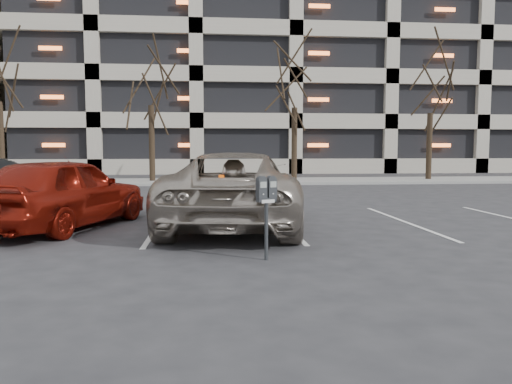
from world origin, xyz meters
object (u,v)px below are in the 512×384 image
at_px(tree_c, 295,62).
at_px(suv_silver, 236,190).
at_px(parking_meter, 266,197).
at_px(tree_b, 150,57).
at_px(tree_d, 431,71).
at_px(car_red, 64,192).

relative_size(tree_c, suv_silver, 1.36).
bearing_deg(suv_silver, parking_meter, 102.31).
distance_m(tree_b, tree_d, 14.01).
height_order(tree_c, suv_silver, tree_c).
height_order(tree_d, car_red, tree_d).
bearing_deg(tree_b, suv_silver, -76.71).
bearing_deg(car_red, tree_b, -72.11).
xyz_separation_m(tree_d, suv_silver, (-10.70, -13.96, -4.78)).
distance_m(parking_meter, suv_silver, 3.33).
bearing_deg(tree_d, parking_meter, -121.11).
distance_m(tree_d, car_red, 20.51).
distance_m(tree_b, suv_silver, 15.27).
bearing_deg(suv_silver, tree_c, -97.30).
distance_m(tree_c, parking_meter, 18.30).
bearing_deg(tree_b, car_red, -91.34).
bearing_deg(tree_d, tree_b, 180.00).
bearing_deg(suv_silver, car_red, 6.10).
xyz_separation_m(tree_d, car_red, (-14.32, -13.87, -4.82)).
distance_m(tree_c, suv_silver, 15.33).
xyz_separation_m(tree_c, parking_meter, (-3.43, -17.28, -4.98)).
height_order(parking_meter, car_red, car_red).
xyz_separation_m(tree_b, suv_silver, (3.30, -13.96, -5.23)).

